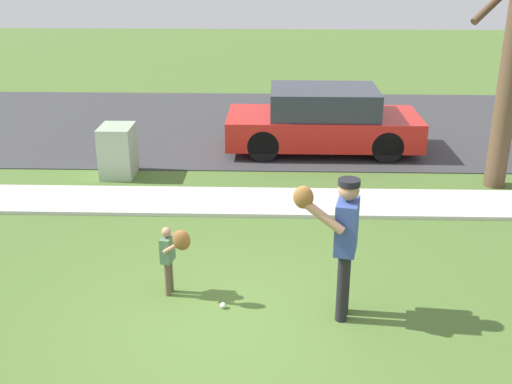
% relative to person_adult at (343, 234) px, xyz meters
% --- Properties ---
extents(ground_plane, '(48.00, 48.00, 0.00)m').
position_rel_person_adult_xyz_m(ground_plane, '(-1.26, 3.34, -1.08)').
color(ground_plane, '#4C6B2D').
extents(sidewalk_strip, '(36.00, 1.20, 0.06)m').
position_rel_person_adult_xyz_m(sidewalk_strip, '(-1.26, 3.44, -1.05)').
color(sidewalk_strip, beige).
rests_on(sidewalk_strip, ground).
extents(road_surface, '(36.00, 6.80, 0.02)m').
position_rel_person_adult_xyz_m(road_surface, '(-1.26, 8.44, -1.07)').
color(road_surface, '#38383A').
rests_on(road_surface, ground).
extents(person_adult, '(0.78, 0.60, 1.72)m').
position_rel_person_adult_xyz_m(person_adult, '(0.00, 0.00, 0.00)').
color(person_adult, black).
rests_on(person_adult, ground).
extents(person_child, '(0.42, 0.43, 0.96)m').
position_rel_person_adult_xyz_m(person_child, '(-2.00, 0.40, -0.44)').
color(person_child, brown).
rests_on(person_child, ground).
extents(baseball, '(0.07, 0.07, 0.07)m').
position_rel_person_adult_xyz_m(baseball, '(-1.37, 0.13, -1.04)').
color(baseball, white).
rests_on(baseball, ground).
extents(utility_cabinet, '(0.60, 0.75, 0.96)m').
position_rel_person_adult_xyz_m(utility_cabinet, '(-3.72, 4.77, -0.59)').
color(utility_cabinet, '#9EB293').
rests_on(utility_cabinet, ground).
extents(parked_hatchback_red, '(4.00, 1.75, 1.33)m').
position_rel_person_adult_xyz_m(parked_hatchback_red, '(0.24, 6.42, -0.42)').
color(parked_hatchback_red, red).
rests_on(parked_hatchback_red, road_surface).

